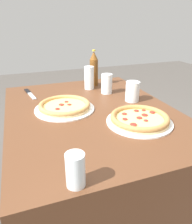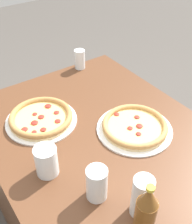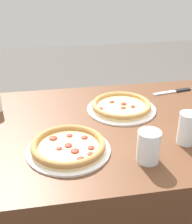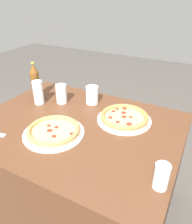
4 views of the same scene
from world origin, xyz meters
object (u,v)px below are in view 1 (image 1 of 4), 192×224
at_px(glass_red_wine, 132,92).
at_px(knife, 30,94).
at_px(pizza_salami, 64,106).
at_px(glass_orange_juice, 89,79).
at_px(glass_cola, 107,85).
at_px(glass_mango_juice, 75,172).
at_px(pizza_margherita, 139,119).
at_px(beer_bottle, 94,69).

distance_m(glass_red_wine, knife, 0.68).
relative_size(pizza_salami, knife, 1.46).
bearing_deg(knife, glass_red_wine, -120.65).
xyz_separation_m(glass_orange_juice, glass_cola, (-0.13, -0.08, -0.01)).
bearing_deg(glass_mango_juice, pizza_margherita, -52.54).
bearing_deg(pizza_salami, pizza_margherita, -132.83).
distance_m(glass_cola, knife, 0.52).
xyz_separation_m(glass_orange_juice, knife, (0.03, 0.41, -0.07)).
bearing_deg(glass_cola, glass_red_wine, -154.37).
relative_size(pizza_margherita, pizza_salami, 0.97).
relative_size(glass_red_wine, glass_mango_juice, 1.07).
relative_size(pizza_margherita, glass_cola, 2.48).
bearing_deg(beer_bottle, glass_red_wine, -164.50).
height_order(glass_orange_juice, beer_bottle, beer_bottle).
height_order(glass_orange_juice, glass_cola, glass_orange_juice).
xyz_separation_m(glass_red_wine, glass_orange_juice, (0.32, 0.17, 0.01)).
height_order(pizza_margherita, glass_mango_juice, glass_mango_juice).
bearing_deg(glass_red_wine, glass_orange_juice, 28.15).
relative_size(pizza_salami, glass_mango_juice, 2.95).
distance_m(beer_bottle, knife, 0.49).
relative_size(glass_cola, beer_bottle, 0.50).
relative_size(glass_red_wine, glass_cola, 0.93).
relative_size(glass_orange_juice, glass_cola, 1.23).
bearing_deg(pizza_margherita, glass_red_wine, -21.68).
xyz_separation_m(pizza_margherita, knife, (0.62, 0.47, -0.02)).
distance_m(pizza_salami, glass_orange_juice, 0.40).
height_order(pizza_salami, glass_orange_juice, glass_orange_juice).
bearing_deg(glass_orange_juice, pizza_salami, 141.37).
relative_size(pizza_margherita, glass_orange_juice, 2.02).
relative_size(glass_orange_juice, knife, 0.70).
xyz_separation_m(pizza_margherita, glass_red_wine, (0.28, -0.11, 0.04)).
relative_size(glass_red_wine, knife, 0.53).
xyz_separation_m(pizza_salami, glass_orange_juice, (0.31, -0.25, 0.05)).
bearing_deg(pizza_margherita, glass_cola, -2.45).
xyz_separation_m(glass_orange_juice, beer_bottle, (0.07, -0.06, 0.05)).
relative_size(glass_orange_juice, glass_mango_juice, 1.42).
relative_size(pizza_salami, glass_red_wine, 2.75).
bearing_deg(beer_bottle, glass_mango_juice, 157.50).
distance_m(glass_red_wine, glass_orange_juice, 0.36).
bearing_deg(glass_red_wine, beer_bottle, 15.50).
xyz_separation_m(glass_mango_juice, beer_bottle, (0.98, -0.40, 0.07)).
distance_m(pizza_margherita, pizza_salami, 0.42).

